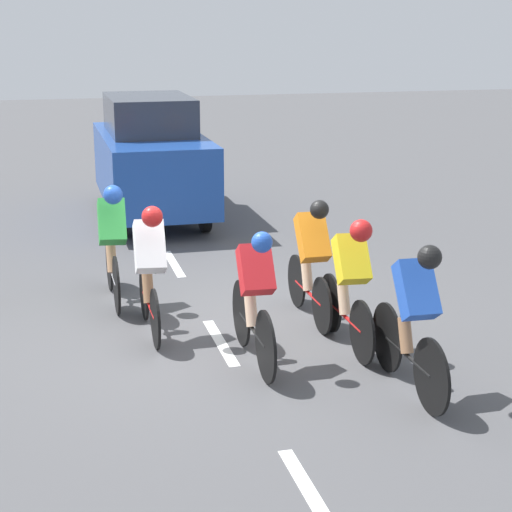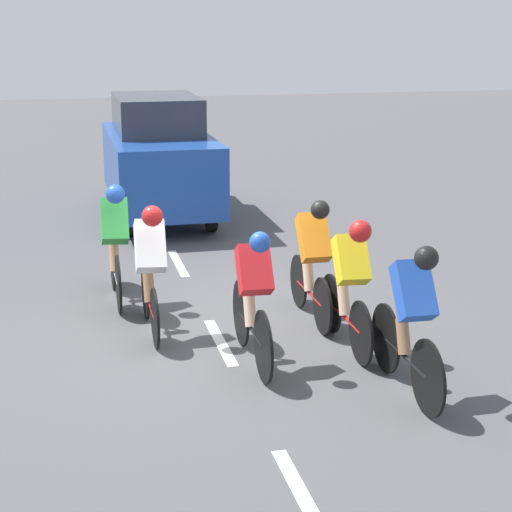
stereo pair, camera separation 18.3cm
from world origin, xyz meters
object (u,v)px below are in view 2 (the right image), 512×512
at_px(cyclist_red, 253,295).
at_px(cyclist_orange, 313,257).
at_px(cyclist_green, 115,240).
at_px(cyclist_yellow, 350,280).
at_px(cyclist_white, 150,265).
at_px(cyclist_blue, 411,316).
at_px(support_car, 159,157).

relative_size(cyclist_red, cyclist_orange, 1.07).
relative_size(cyclist_green, cyclist_yellow, 1.03).
bearing_deg(cyclist_green, cyclist_white, 103.41).
height_order(cyclist_yellow, cyclist_blue, cyclist_blue).
distance_m(cyclist_red, cyclist_blue, 1.62).
height_order(cyclist_yellow, cyclist_orange, cyclist_orange).
relative_size(cyclist_white, cyclist_orange, 1.00).
xyz_separation_m(cyclist_yellow, cyclist_orange, (0.12, -0.93, 0.00)).
relative_size(cyclist_green, cyclist_white, 1.05).
distance_m(cyclist_green, cyclist_blue, 4.16).
xyz_separation_m(cyclist_green, cyclist_orange, (-2.14, 1.24, -0.02)).
distance_m(cyclist_red, support_car, 6.97).
height_order(cyclist_red, cyclist_orange, cyclist_orange).
xyz_separation_m(cyclist_blue, cyclist_orange, (0.29, -2.14, -0.00)).
bearing_deg(cyclist_orange, support_car, -80.03).
bearing_deg(support_car, cyclist_orange, 99.97).
xyz_separation_m(cyclist_blue, cyclist_white, (2.14, -2.14, 0.02)).
xyz_separation_m(cyclist_red, cyclist_blue, (-1.24, 1.05, 0.04)).
bearing_deg(cyclist_yellow, cyclist_blue, 97.96).
relative_size(cyclist_red, cyclist_green, 1.03).
xyz_separation_m(cyclist_yellow, cyclist_white, (1.97, -0.94, 0.02)).
relative_size(cyclist_blue, support_car, 0.43).
bearing_deg(cyclist_green, cyclist_orange, 150.02).
distance_m(cyclist_red, cyclist_white, 1.42).
bearing_deg(cyclist_white, cyclist_red, 129.43).
distance_m(cyclist_blue, cyclist_orange, 2.16).
bearing_deg(cyclist_orange, cyclist_white, -0.25).
bearing_deg(cyclist_blue, support_car, -80.62).
bearing_deg(support_car, cyclist_red, 90.69).
bearing_deg(cyclist_blue, cyclist_red, -40.17).
distance_m(cyclist_yellow, cyclist_blue, 1.22).
relative_size(cyclist_yellow, cyclist_blue, 0.96).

